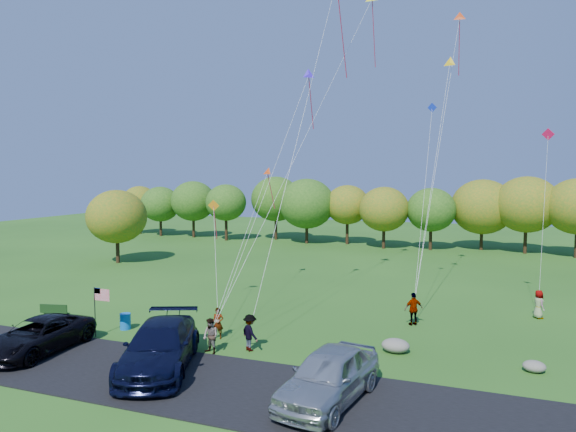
% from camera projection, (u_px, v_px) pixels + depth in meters
% --- Properties ---
extents(ground, '(140.00, 140.00, 0.00)m').
position_uv_depth(ground, '(251.00, 352.00, 24.24)').
color(ground, '#265618').
rests_on(ground, ground).
extents(asphalt_lane, '(44.00, 6.00, 0.06)m').
position_uv_depth(asphalt_lane, '(209.00, 384.00, 20.49)').
color(asphalt_lane, black).
rests_on(asphalt_lane, ground).
extents(treeline, '(76.98, 27.36, 8.30)m').
position_uv_depth(treeline, '(358.00, 207.00, 58.08)').
color(treeline, '#3B2915').
rests_on(treeline, ground).
extents(minivan_dark, '(2.82, 5.73, 1.57)m').
position_uv_depth(minivan_dark, '(38.00, 336.00, 24.06)').
color(minivan_dark, black).
rests_on(minivan_dark, asphalt_lane).
extents(minivan_navy, '(4.99, 7.21, 1.94)m').
position_uv_depth(minivan_navy, '(160.00, 347.00, 21.95)').
color(minivan_navy, black).
rests_on(minivan_navy, asphalt_lane).
extents(minivan_silver, '(3.19, 5.96, 1.93)m').
position_uv_depth(minivan_silver, '(329.00, 376.00, 18.82)').
color(minivan_silver, '#A6ABB1').
rests_on(minivan_silver, asphalt_lane).
extents(flyer_a, '(0.65, 0.51, 1.59)m').
position_uv_depth(flyer_a, '(218.00, 323.00, 26.22)').
color(flyer_a, '#4C4C59').
rests_on(flyer_a, ground).
extents(flyer_b, '(0.98, 0.89, 1.66)m').
position_uv_depth(flyer_b, '(211.00, 336.00, 24.00)').
color(flyer_b, '#4C4C59').
rests_on(flyer_b, ground).
extents(flyer_c, '(1.30, 1.16, 1.75)m').
position_uv_depth(flyer_c, '(250.00, 333.00, 24.40)').
color(flyer_c, '#4C4C59').
rests_on(flyer_c, ground).
extents(flyer_d, '(1.15, 0.96, 1.84)m').
position_uv_depth(flyer_d, '(414.00, 309.00, 28.52)').
color(flyer_d, '#4C4C59').
rests_on(flyer_d, ground).
extents(flyer_e, '(0.84, 0.97, 1.66)m').
position_uv_depth(flyer_e, '(539.00, 304.00, 29.89)').
color(flyer_e, '#4C4C59').
rests_on(flyer_e, ground).
extents(park_bench, '(1.65, 0.61, 0.92)m').
position_uv_depth(park_bench, '(55.00, 311.00, 29.58)').
color(park_bench, black).
rests_on(park_bench, ground).
extents(trash_barrel, '(0.58, 0.58, 0.87)m').
position_uv_depth(trash_barrel, '(125.00, 321.00, 27.82)').
color(trash_barrel, blue).
rests_on(trash_barrel, ground).
extents(flag_assembly, '(0.97, 0.63, 2.61)m').
position_uv_depth(flag_assembly, '(99.00, 300.00, 26.29)').
color(flag_assembly, black).
rests_on(flag_assembly, ground).
extents(boulder_near, '(1.32, 1.03, 0.66)m').
position_uv_depth(boulder_near, '(396.00, 346.00, 24.19)').
color(boulder_near, gray).
rests_on(boulder_near, ground).
extents(boulder_far, '(0.94, 0.79, 0.49)m').
position_uv_depth(boulder_far, '(534.00, 366.00, 21.79)').
color(boulder_far, slate).
rests_on(boulder_far, ground).
extents(kites_aloft, '(20.09, 9.73, 15.63)m').
position_uv_depth(kites_aloft, '(371.00, 45.00, 33.96)').
color(kites_aloft, '#FE241C').
rests_on(kites_aloft, ground).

